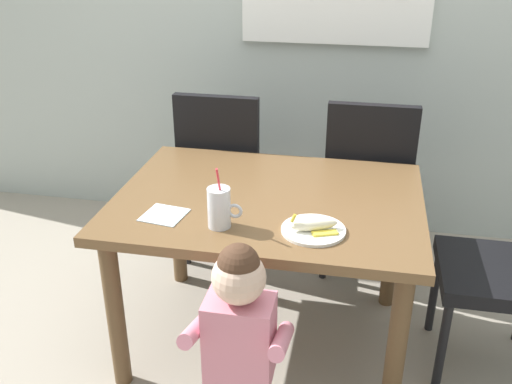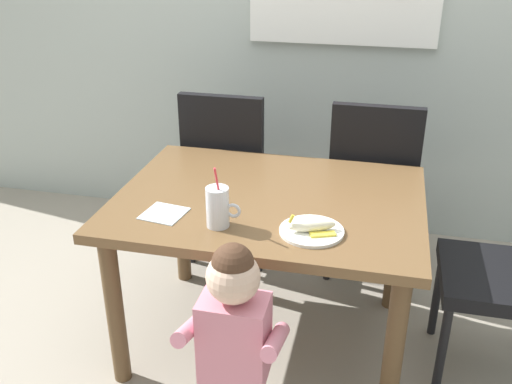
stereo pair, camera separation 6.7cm
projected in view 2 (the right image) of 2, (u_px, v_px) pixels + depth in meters
ground_plane at (268, 338)px, 2.59m from camera, size 24.00×24.00×0.00m
dining_table at (269, 219)px, 2.33m from camera, size 1.22×0.92×0.71m
dining_chair_left at (229, 167)px, 2.99m from camera, size 0.44×0.44×0.96m
dining_chair_right at (373, 180)px, 2.84m from camera, size 0.44×0.45×0.96m
toddler_standing at (234, 329)px, 1.83m from camera, size 0.33×0.24×0.84m
milk_cup at (218, 209)px, 2.04m from camera, size 0.13×0.09×0.25m
snack_plate at (312, 231)px, 2.02m from camera, size 0.23×0.23×0.01m
peeled_banana at (313, 226)px, 2.00m from camera, size 0.18×0.13×0.07m
paper_napkin at (164, 213)px, 2.15m from camera, size 0.17×0.17×0.00m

